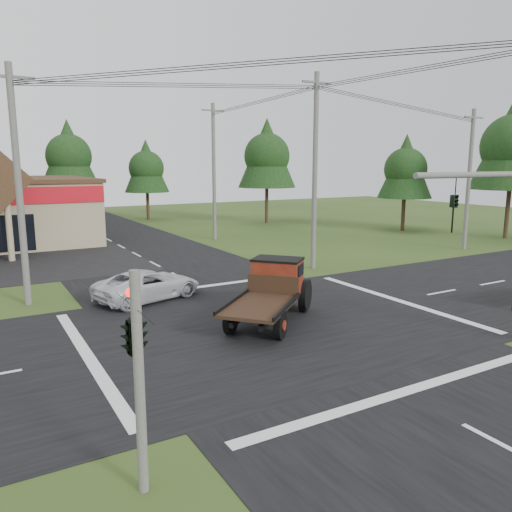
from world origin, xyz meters
TOP-DOWN VIEW (x-y plane):
  - ground at (0.00, 0.00)m, footprint 120.00×120.00m
  - road_ns at (0.00, 0.00)m, footprint 12.00×120.00m
  - road_ew at (0.00, 0.00)m, footprint 120.00×12.00m
  - traffic_signal_corner at (-7.50, -7.32)m, footprint 0.53×2.48m
  - utility_pole_nw at (-8.00, 8.00)m, footprint 2.00×0.30m
  - utility_pole_ne at (8.00, 8.00)m, footprint 2.00×0.30m
  - utility_pole_far at (22.00, 8.00)m, footprint 2.00×0.30m
  - utility_pole_n at (8.00, 22.00)m, footprint 2.00×0.30m
  - tree_row_d at (0.00, 42.00)m, footprint 6.16×6.16m
  - tree_row_e at (8.00, 40.00)m, footprint 5.04×5.04m
  - tree_side_ne at (18.00, 30.00)m, footprint 6.16×6.16m
  - tree_side_e_near at (26.00, 18.00)m, footprint 5.04×5.04m
  - antique_flatbed_truck at (0.09, 0.22)m, footprint 5.94×5.61m
  - white_pickup at (-3.00, 6.06)m, footprint 5.57×3.72m

SIDE VIEW (x-z plane):
  - ground at x=0.00m, z-range 0.00..0.00m
  - road_ns at x=0.00m, z-range 0.00..0.02m
  - road_ew at x=0.00m, z-range 0.00..0.02m
  - white_pickup at x=-3.00m, z-range 0.00..1.42m
  - antique_flatbed_truck at x=0.09m, z-range 0.00..2.48m
  - traffic_signal_corner at x=-7.50m, z-range 1.32..5.72m
  - utility_pole_far at x=22.00m, z-range 0.14..10.34m
  - utility_pole_nw at x=-8.00m, z-range 0.14..10.64m
  - utility_pole_n at x=8.00m, z-range 0.14..11.34m
  - utility_pole_ne at x=8.00m, z-range 0.14..11.64m
  - tree_row_e at x=8.00m, z-range 1.49..10.58m
  - tree_side_e_near at x=26.00m, z-range 1.49..10.58m
  - tree_row_d at x=0.00m, z-range 1.82..12.93m
  - tree_side_ne at x=18.00m, z-range 1.82..12.93m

